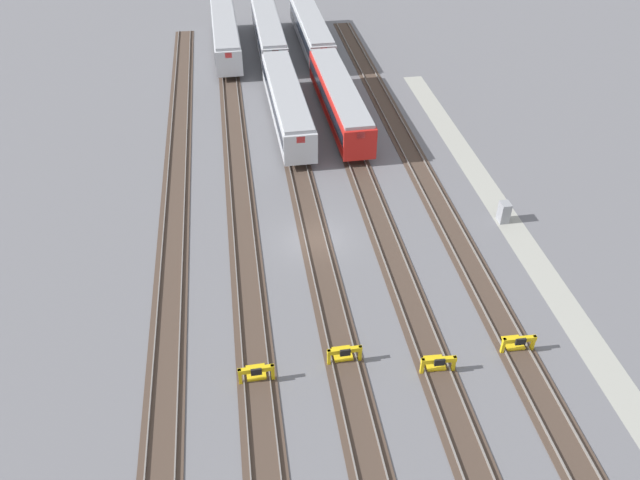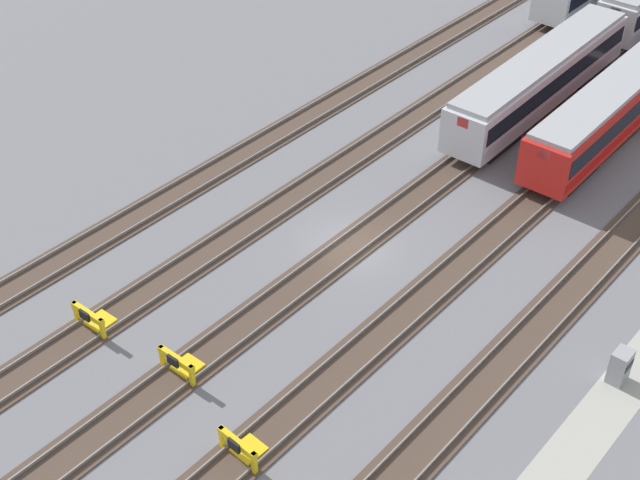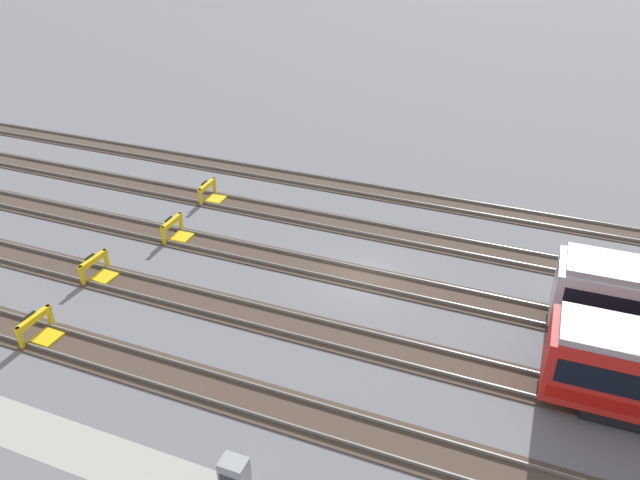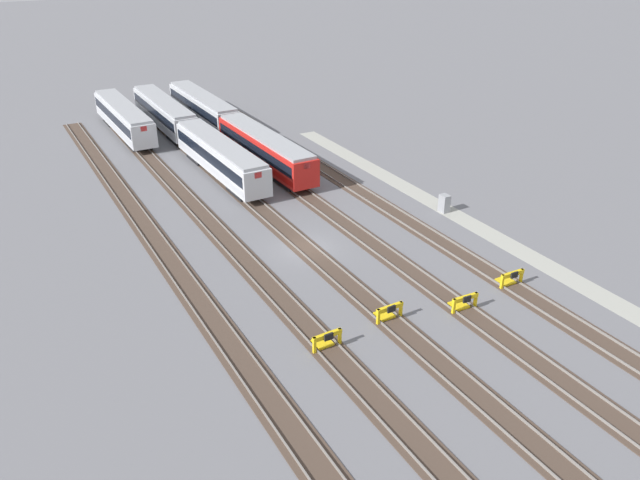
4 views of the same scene
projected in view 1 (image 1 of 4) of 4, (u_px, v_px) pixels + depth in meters
ground_plane at (315, 240)px, 44.76m from camera, size 400.00×400.00×0.00m
service_walkway at (509, 222)px, 46.50m from camera, size 54.00×2.00×0.01m
rail_track_nearest at (450, 227)px, 45.94m from camera, size 90.00×2.23×0.21m
rail_track_near_inner at (383, 233)px, 45.34m from camera, size 90.00×2.24×0.21m
rail_track_middle at (315, 239)px, 44.74m from camera, size 90.00×2.24×0.21m
rail_track_far_inner at (245, 246)px, 44.14m from camera, size 90.00×2.23×0.21m
rail_track_farthest at (172, 252)px, 43.54m from camera, size 90.00×2.23×0.21m
subway_car_front_row_leftmost at (287, 103)px, 57.79m from camera, size 18.05×3.19×3.70m
subway_car_front_row_left_inner at (268, 33)px, 72.61m from camera, size 18.00×2.86×3.70m
subway_car_front_row_centre at (311, 31)px, 73.16m from camera, size 18.03×3.00×3.70m
subway_car_front_row_right_inner at (225, 35)px, 72.02m from camera, size 18.03×3.06×3.70m
subway_car_front_row_rightmost at (339, 100)px, 58.38m from camera, size 18.05×3.17×3.70m
bumper_stop_nearest_track at (516, 342)px, 36.23m from camera, size 1.36×2.01×1.22m
bumper_stop_near_inner_track at (437, 363)px, 35.01m from camera, size 1.38×2.01×1.22m
bumper_stop_middle_track at (344, 353)px, 35.57m from camera, size 1.36×2.00×1.22m
bumper_stop_far_inner_track at (256, 372)px, 34.47m from camera, size 1.36×2.01×1.22m
electrical_cabinet at (504, 212)px, 46.09m from camera, size 0.90×0.73×1.60m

